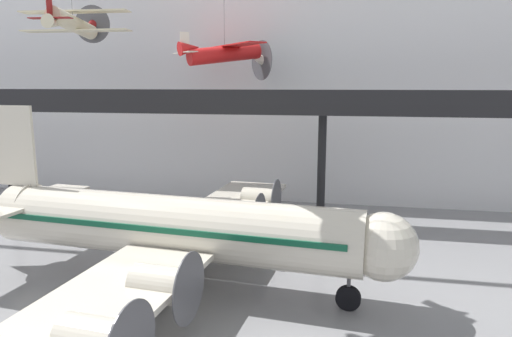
{
  "coord_description": "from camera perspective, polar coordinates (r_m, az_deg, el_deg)",
  "views": [
    {
      "loc": [
        1.86,
        -16.18,
        11.54
      ],
      "look_at": [
        -2.66,
        6.88,
        7.18
      ],
      "focal_mm": 32.0,
      "sensor_mm": 36.0,
      "label": 1
    }
  ],
  "objects": [
    {
      "name": "hangar_back_wall",
      "position": [
        45.49,
        8.97,
        13.25
      ],
      "size": [
        140.0,
        3.0,
        27.6
      ],
      "color": "white",
      "rests_on": "ground"
    },
    {
      "name": "mezzanine_walkway",
      "position": [
        37.6,
        8.3,
        7.15
      ],
      "size": [
        110.0,
        3.2,
        11.1
      ],
      "color": "black",
      "rests_on": "ground"
    },
    {
      "name": "airliner_silver_main",
      "position": [
        26.46,
        -10.77,
        -7.22
      ],
      "size": [
        27.33,
        31.18,
        10.28
      ],
      "rotation": [
        0.0,
        0.0,
        -0.09
      ],
      "color": "beige",
      "rests_on": "ground"
    },
    {
      "name": "suspended_plane_red_highwing",
      "position": [
        39.81,
        -3.96,
        14.18
      ],
      "size": [
        8.25,
        8.42,
        11.18
      ],
      "rotation": [
        0.0,
        0.0,
        0.72
      ],
      "color": "red"
    },
    {
      "name": "suspended_plane_cream_biplane",
      "position": [
        39.47,
        -21.88,
        16.5
      ],
      "size": [
        8.72,
        7.14,
        8.21
      ],
      "rotation": [
        0.0,
        0.0,
        1.64
      ],
      "color": "beige"
    }
  ]
}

